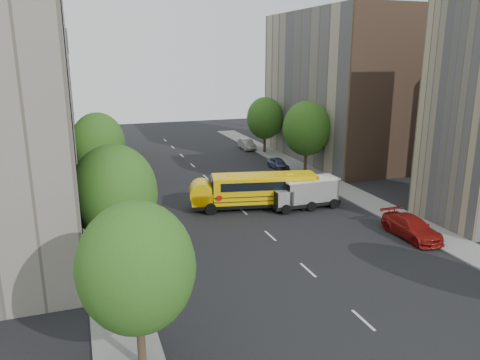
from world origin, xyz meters
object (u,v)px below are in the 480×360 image
street_tree_4 (307,128)px  parked_car_1 (124,205)px  parked_car_0 (157,259)px  safari_truck (305,193)px  parked_car_3 (412,227)px  street_tree_1 (115,193)px  school_bus (254,189)px  street_tree_0 (137,268)px  parked_car_4 (278,163)px  street_tree_5 (265,118)px  street_tree_2 (98,143)px  parked_car_2 (117,164)px  parked_car_5 (247,144)px

street_tree_4 → parked_car_1: (-20.60, -7.11, -4.39)m
parked_car_0 → parked_car_1: parked_car_0 is taller
street_tree_4 → safari_truck: street_tree_4 is taller
parked_car_3 → street_tree_1: bearing=175.4°
school_bus → parked_car_1: (-10.74, 2.51, -1.02)m
street_tree_1 → street_tree_0: bearing=-90.0°
safari_truck → parked_car_4: (3.70, 14.00, -0.75)m
parked_car_0 → street_tree_4: bearing=-133.7°
street_tree_4 → school_bus: bearing=-135.7°
safari_truck → parked_car_1: bearing=164.4°
street_tree_0 → street_tree_5: (22.00, 40.00, 0.06)m
street_tree_2 → school_bus: bearing=-38.4°
school_bus → parked_car_0: school_bus is taller
street_tree_2 → safari_truck: street_tree_2 is taller
street_tree_4 → parked_car_3: (-1.40, -19.66, -4.31)m
street_tree_2 → street_tree_5: 25.06m
street_tree_2 → parked_car_4: 20.69m
street_tree_2 → street_tree_5: street_tree_2 is taller
parked_car_0 → street_tree_2: bearing=-80.5°
parked_car_0 → parked_car_2: (0.00, 27.26, -0.01)m
parked_car_4 → parked_car_2: bearing=162.9°
street_tree_4 → safari_truck: 12.91m
street_tree_1 → parked_car_2: bearing=85.2°
school_bus → parked_car_1: size_ratio=2.66×
street_tree_1 → safari_truck: bearing=23.2°
street_tree_0 → street_tree_1: size_ratio=0.94×
street_tree_2 → school_bus: street_tree_2 is taller
street_tree_0 → parked_car_1: 21.31m
street_tree_1 → parked_car_0: bearing=-20.1°
parked_car_1 → parked_car_4: bearing=-149.8°
street_tree_0 → parked_car_4: size_ratio=1.98×
street_tree_5 → street_tree_2: bearing=-151.4°
street_tree_0 → street_tree_1: 10.00m
street_tree_2 → street_tree_4: (22.00, 0.00, 0.25)m
street_tree_1 → street_tree_4: (22.00, 18.00, 0.12)m
school_bus → parked_car_1: school_bus is taller
street_tree_0 → street_tree_2: street_tree_2 is taller
parked_car_1 → parked_car_2: (0.80, 15.57, 0.00)m
school_bus → safari_truck: size_ratio=1.81×
street_tree_1 → parked_car_1: 11.78m
parked_car_0 → parked_car_4: 28.18m
street_tree_1 → parked_car_4: bearing=46.4°
safari_truck → parked_car_2: safari_truck is taller
parked_car_0 → safari_truck: bearing=-148.3°
school_bus → parked_car_3: size_ratio=2.11×
street_tree_4 → parked_car_2: street_tree_4 is taller
parked_car_5 → parked_car_2: bearing=-158.3°
street_tree_4 → parked_car_3: bearing=-94.1°
street_tree_4 → school_bus: size_ratio=0.73×
street_tree_0 → street_tree_5: street_tree_5 is taller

